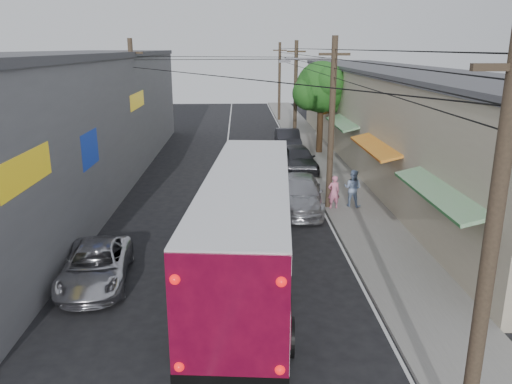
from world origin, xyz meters
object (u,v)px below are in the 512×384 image
Objects in this scene: jeepney at (96,265)px; pedestrian_far at (353,188)px; coach_bus at (248,225)px; parked_suv at (299,194)px; pedestrian_near at (334,192)px; parked_car_mid at (298,158)px; parked_car_far at (288,140)px.

pedestrian_far is (10.16, 7.60, 0.39)m from jeepney.
jeepney is (-5.01, -0.28, -1.24)m from coach_bus.
parked_suv is 1.62m from pedestrian_near.
pedestrian_near reaches higher than parked_suv.
parked_car_mid is (3.39, 14.95, -1.04)m from coach_bus.
coach_bus is at bearing -3.14° from jeepney.
jeepney is at bearing -125.07° from parked_car_mid.
coach_bus is 7.97× the size of pedestrian_near.
pedestrian_far is at bearing -83.26° from parked_car_mid.
pedestrian_near is (4.19, 7.04, -0.95)m from coach_bus.
pedestrian_far is at bearing -83.10° from parked_car_far.
pedestrian_near is 0.88× the size of pedestrian_far.
coach_bus reaches higher than pedestrian_far.
parked_car_mid reaches higher than parked_suv.
pedestrian_far is at bearing 59.65° from coach_bus.
pedestrian_near reaches higher than parked_car_mid.
pedestrian_near reaches higher than jeepney.
coach_bus is at bearing -108.98° from parked_car_mid.
jeepney is 0.94× the size of parked_car_mid.
parked_suv is 2.97× the size of pedestrian_far.
coach_bus is 2.81× the size of jeepney.
parked_car_far is 3.06× the size of pedestrian_near.
pedestrian_far reaches higher than pedestrian_near.
parked_car_far reaches higher than jeepney.
pedestrian_far is (2.56, 0.03, 0.24)m from parked_suv.
parked_car_far reaches higher than parked_suv.
pedestrian_far reaches higher than parked_suv.
parked_car_mid is at bearing -94.79° from pedestrian_near.
pedestrian_far is at bearing -174.56° from pedestrian_near.
coach_bus reaches higher than jeepney.
pedestrian_near is (0.80, -7.91, 0.10)m from parked_car_mid.
parked_car_far is 14.26m from pedestrian_far.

